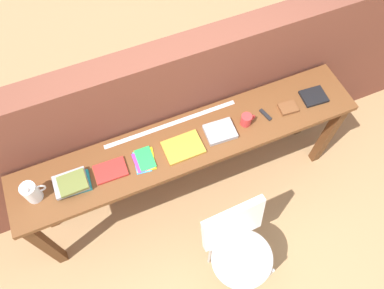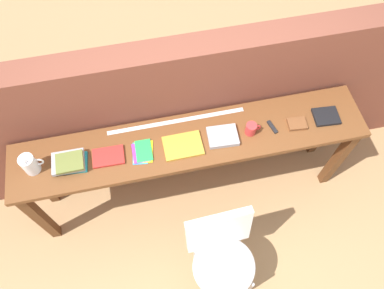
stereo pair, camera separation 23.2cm
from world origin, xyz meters
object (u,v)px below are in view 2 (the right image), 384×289
object	(u,v)px
magazine_cycling	(108,157)
mug	(251,129)
book_stack_leftmost	(69,162)
book_open_centre	(183,146)
multitool_folded	(272,127)
leather_journal_brown	(297,124)
book_repair_rightmost	(326,116)
chair_white_moulded	(222,254)
pitcher_white	(30,164)
pamphlet_pile_colourful	(142,152)

from	to	relation	value
magazine_cycling	mug	bearing A→B (deg)	1.05
book_stack_leftmost	book_open_centre	world-z (taller)	book_stack_leftmost
mug	multitool_folded	world-z (taller)	mug
magazine_cycling	leather_journal_brown	xyz separation A→B (m)	(1.33, -0.02, 0.00)
mug	book_repair_rightmost	size ratio (longest dim) A/B	0.62
chair_white_moulded	magazine_cycling	bearing A→B (deg)	131.71
magazine_cycling	multitool_folded	world-z (taller)	magazine_cycling
book_repair_rightmost	pitcher_white	bearing A→B (deg)	-175.86
magazine_cycling	book_repair_rightmost	world-z (taller)	book_repair_rightmost
multitool_folded	leather_journal_brown	xyz separation A→B (m)	(0.18, -0.01, 0.00)
pitcher_white	chair_white_moulded	bearing A→B (deg)	-32.72
mug	leather_journal_brown	xyz separation A→B (m)	(0.34, -0.01, -0.03)
book_open_centre	leather_journal_brown	size ratio (longest dim) A/B	2.04
pitcher_white	pamphlet_pile_colourful	distance (m)	0.72
book_repair_rightmost	mug	bearing A→B (deg)	-174.73
magazine_cycling	multitool_folded	size ratio (longest dim) A/B	1.92
book_open_centre	magazine_cycling	bearing A→B (deg)	177.03
pitcher_white	multitool_folded	world-z (taller)	pitcher_white
multitool_folded	chair_white_moulded	bearing A→B (deg)	-126.18
multitool_folded	pamphlet_pile_colourful	bearing A→B (deg)	-179.66
book_stack_leftmost	pitcher_white	bearing A→B (deg)	176.38
chair_white_moulded	multitool_folded	world-z (taller)	multitool_folded
chair_white_moulded	pamphlet_pile_colourful	xyz separation A→B (m)	(-0.41, 0.70, 0.36)
magazine_cycling	book_repair_rightmost	xyz separation A→B (m)	(1.56, -0.00, 0.00)
pamphlet_pile_colourful	multitool_folded	size ratio (longest dim) A/B	1.73
pitcher_white	magazine_cycling	world-z (taller)	pitcher_white
book_stack_leftmost	book_repair_rightmost	bearing A→B (deg)	0.08
chair_white_moulded	magazine_cycling	distance (m)	1.02
pitcher_white	pamphlet_pile_colourful	size ratio (longest dim) A/B	0.97
magazine_cycling	mug	size ratio (longest dim) A/B	1.92
multitool_folded	leather_journal_brown	world-z (taller)	leather_journal_brown
pamphlet_pile_colourful	pitcher_white	bearing A→B (deg)	178.25
pamphlet_pile_colourful	multitool_folded	world-z (taller)	multitool_folded
mug	pamphlet_pile_colourful	bearing A→B (deg)	-179.87
chair_white_moulded	book_repair_rightmost	size ratio (longest dim) A/B	5.03
chair_white_moulded	book_stack_leftmost	distance (m)	1.20
magazine_cycling	leather_journal_brown	size ratio (longest dim) A/B	1.62
book_repair_rightmost	book_open_centre	bearing A→B (deg)	-174.32
mug	multitool_folded	distance (m)	0.16
pamphlet_pile_colourful	magazine_cycling	bearing A→B (deg)	177.47
book_stack_leftmost	mug	bearing A→B (deg)	-0.24
pamphlet_pile_colourful	book_repair_rightmost	size ratio (longest dim) A/B	1.07
book_open_centre	pitcher_white	bearing A→B (deg)	177.59
book_repair_rightmost	magazine_cycling	bearing A→B (deg)	-175.54
mug	leather_journal_brown	bearing A→B (deg)	-1.53
chair_white_moulded	book_repair_rightmost	xyz separation A→B (m)	(0.92, 0.71, 0.36)
pitcher_white	mug	world-z (taller)	pitcher_white
pamphlet_pile_colourful	multitool_folded	bearing A→B (deg)	0.34
pitcher_white	book_repair_rightmost	bearing A→B (deg)	-0.36
book_repair_rightmost	chair_white_moulded	bearing A→B (deg)	-137.79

